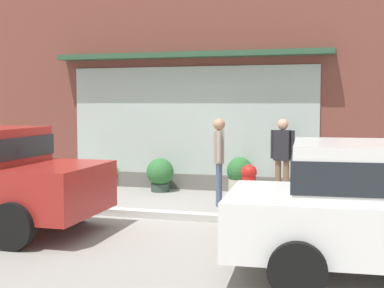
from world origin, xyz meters
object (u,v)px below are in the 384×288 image
Objects in this scene: pedestrian_passerby at (282,152)px; potted_plant_low_front at (160,174)px; potted_plant_window_center at (19,171)px; potted_plant_near_hydrant at (110,175)px; fire_hydrant at (249,188)px; potted_plant_window_left at (240,174)px; pedestrian_with_handbag at (219,155)px.

potted_plant_low_front is at bearing -174.52° from pedestrian_passerby.
potted_plant_near_hydrant is (2.34, 0.29, -0.05)m from potted_plant_window_center.
potted_plant_window_center is 2.36m from potted_plant_near_hydrant.
pedestrian_passerby is (0.45, 1.41, 0.55)m from fire_hydrant.
fire_hydrant is 1.13× the size of potted_plant_window_left.
fire_hydrant is at bearing -94.89° from pedestrian_passerby.
potted_plant_window_center is (-6.12, 1.90, -0.14)m from fire_hydrant.
pedestrian_with_handbag reaches higher than fire_hydrant.
potted_plant_low_front is at bearing 143.13° from fire_hydrant.
potted_plant_low_front is (3.77, -0.13, 0.10)m from potted_plant_window_center.
pedestrian_with_handbag is at bearing -128.10° from pedestrian_passerby.
potted_plant_low_front is (-2.35, 1.76, -0.04)m from fire_hydrant.
potted_plant_window_left is 1.04× the size of potted_plant_low_front.
potted_plant_window_left is (-0.60, 2.20, -0.04)m from fire_hydrant.
potted_plant_window_center is 1.05× the size of potted_plant_near_hydrant.
fire_hydrant is 1.61× the size of potted_plant_window_center.
pedestrian_with_handbag is 1.81m from potted_plant_window_left.
potted_plant_near_hydrant is (-3.78, 2.19, -0.19)m from fire_hydrant.
potted_plant_window_left is 3.19m from potted_plant_near_hydrant.
fire_hydrant is 1.00m from pedestrian_with_handbag.
potted_plant_window_left is at bearing 14.04° from potted_plant_low_front.
potted_plant_window_center reaches higher than potted_plant_near_hydrant.
potted_plant_window_center is (-6.57, 0.49, -0.69)m from pedestrian_passerby.
pedestrian_with_handbag is at bearing -92.68° from potted_plant_window_left.
potted_plant_low_front reaches higher than potted_plant_window_center.
pedestrian_passerby is at bearing -64.75° from pedestrian_with_handbag.
potted_plant_low_front is (-1.75, -0.44, 0.00)m from potted_plant_window_left.
pedestrian_with_handbag reaches higher than potted_plant_near_hydrant.
pedestrian_passerby reaches higher than potted_plant_low_front.
potted_plant_near_hydrant is at bearing 163.35° from potted_plant_low_front.
pedestrian_with_handbag reaches higher than potted_plant_window_left.
pedestrian_passerby is at bearing -4.25° from potted_plant_window_center.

